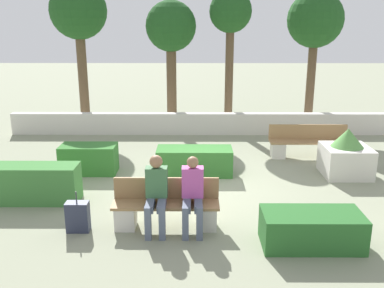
% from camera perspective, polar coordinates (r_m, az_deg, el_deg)
% --- Properties ---
extents(ground_plane, '(60.00, 60.00, 0.00)m').
position_cam_1_polar(ground_plane, '(9.55, 1.16, -6.03)').
color(ground_plane, gray).
extents(perimeter_wall, '(12.27, 0.30, 0.70)m').
position_cam_1_polar(perimeter_wall, '(14.09, 0.89, 2.73)').
color(perimeter_wall, beige).
rests_on(perimeter_wall, ground_plane).
extents(bench_front, '(1.91, 0.49, 0.87)m').
position_cam_1_polar(bench_front, '(7.78, -3.49, -8.67)').
color(bench_front, '#937047').
rests_on(bench_front, ground_plane).
extents(bench_left_side, '(2.15, 0.49, 0.87)m').
position_cam_1_polar(bench_left_side, '(12.09, 15.31, -0.09)').
color(bench_left_side, '#937047').
rests_on(bench_left_side, ground_plane).
extents(person_seated_man, '(0.38, 0.64, 1.34)m').
position_cam_1_polar(person_seated_man, '(7.47, 0.08, -6.33)').
color(person_seated_man, '#515B70').
rests_on(person_seated_man, ground_plane).
extents(person_seated_woman, '(0.38, 0.64, 1.37)m').
position_cam_1_polar(person_seated_woman, '(7.50, -4.80, -6.14)').
color(person_seated_woman, '#515B70').
rests_on(person_seated_woman, ground_plane).
extents(hedge_block_near_left, '(1.64, 0.79, 0.58)m').
position_cam_1_polar(hedge_block_near_left, '(7.45, 15.65, -10.89)').
color(hedge_block_near_left, '#286028').
rests_on(hedge_block_near_left, ground_plane).
extents(hedge_block_near_right, '(1.85, 0.60, 0.79)m').
position_cam_1_polar(hedge_block_near_right, '(9.37, -20.37, -4.96)').
color(hedge_block_near_right, '#3D7A38').
rests_on(hedge_block_near_right, ground_plane).
extents(hedge_block_mid_left, '(1.35, 0.68, 0.70)m').
position_cam_1_polar(hedge_block_mid_left, '(10.76, -13.58, -1.95)').
color(hedge_block_mid_left, '#33702D').
rests_on(hedge_block_mid_left, ground_plane).
extents(hedge_block_mid_right, '(1.82, 0.74, 0.65)m').
position_cam_1_polar(hedge_block_mid_right, '(10.38, 0.32, -2.30)').
color(hedge_block_mid_right, '#33702D').
rests_on(hedge_block_mid_right, ground_plane).
extents(planter_corner_left, '(1.08, 1.08, 1.15)m').
position_cam_1_polar(planter_corner_left, '(10.91, 19.85, -1.44)').
color(planter_corner_left, beige).
rests_on(planter_corner_left, ground_plane).
extents(suitcase, '(0.40, 0.22, 0.75)m').
position_cam_1_polar(suitcase, '(7.90, -14.98, -9.35)').
color(suitcase, '#282D42').
rests_on(suitcase, ground_plane).
extents(tree_leftmost, '(1.91, 1.91, 4.90)m').
position_cam_1_polar(tree_leftmost, '(15.41, -14.90, 16.42)').
color(tree_leftmost, brown).
rests_on(tree_leftmost, ground_plane).
extents(tree_center_left, '(1.70, 1.70, 4.29)m').
position_cam_1_polar(tree_center_left, '(14.88, -2.83, 14.95)').
color(tree_center_left, brown).
rests_on(tree_center_left, ground_plane).
extents(tree_center_right, '(1.40, 1.40, 4.62)m').
position_cam_1_polar(tree_center_right, '(14.73, 5.15, 16.48)').
color(tree_center_right, brown).
rests_on(tree_center_right, ground_plane).
extents(tree_rightmost, '(1.86, 1.86, 4.58)m').
position_cam_1_polar(tree_rightmost, '(15.32, 16.10, 15.36)').
color(tree_rightmost, brown).
rests_on(tree_rightmost, ground_plane).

